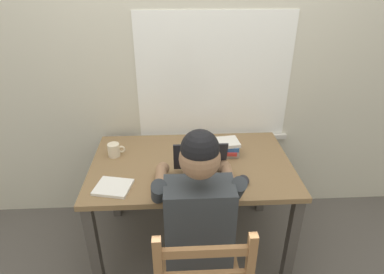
{
  "coord_description": "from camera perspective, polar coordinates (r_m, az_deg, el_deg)",
  "views": [
    {
      "loc": [
        -0.09,
        -1.83,
        1.88
      ],
      "look_at": [
        0.0,
        -0.05,
        0.95
      ],
      "focal_mm": 30.41,
      "sensor_mm": 36.0,
      "label": 1
    }
  ],
  "objects": [
    {
      "name": "paper_pile_back_corner",
      "position": [
        1.99,
        -13.66,
        -8.53
      ],
      "size": [
        0.24,
        0.22,
        0.02
      ],
      "primitive_type": "cube",
      "rotation": [
        0.0,
        0.0,
        -0.22
      ],
      "color": "white",
      "rests_on": "desk"
    },
    {
      "name": "paper_pile_near_laptop",
      "position": [
        2.27,
        3.45,
        -2.94
      ],
      "size": [
        0.26,
        0.24,
        0.01
      ],
      "primitive_type": "cube",
      "rotation": [
        0.0,
        0.0,
        0.41
      ],
      "color": "white",
      "rests_on": "desk"
    },
    {
      "name": "ground_plane",
      "position": [
        2.63,
        -0.11,
        -18.05
      ],
      "size": [
        8.0,
        8.0,
        0.0
      ],
      "primitive_type": "plane",
      "color": "#56514C"
    },
    {
      "name": "desk",
      "position": [
        2.22,
        -0.13,
        -6.55
      ],
      "size": [
        1.33,
        0.83,
        0.73
      ],
      "color": "olive",
      "rests_on": "ground"
    },
    {
      "name": "back_wall",
      "position": [
        2.4,
        -0.7,
        13.51
      ],
      "size": [
        6.0,
        0.08,
        2.6
      ],
      "color": "beige",
      "rests_on": "ground"
    },
    {
      "name": "book_stack_main",
      "position": [
        2.26,
        6.04,
        -1.81
      ],
      "size": [
        0.19,
        0.17,
        0.1
      ],
      "color": "gray",
      "rests_on": "desk"
    },
    {
      "name": "coffee_mug_white",
      "position": [
        2.29,
        -13.48,
        -2.22
      ],
      "size": [
        0.12,
        0.08,
        0.09
      ],
      "color": "beige",
      "rests_on": "desk"
    },
    {
      "name": "computer_mouse",
      "position": [
        2.0,
        9.11,
        -7.44
      ],
      "size": [
        0.06,
        0.1,
        0.03
      ],
      "primitive_type": "ellipsoid",
      "color": "#232328",
      "rests_on": "desk"
    },
    {
      "name": "laptop",
      "position": [
        1.97,
        1.62,
        -6.49
      ],
      "size": [
        0.33,
        0.3,
        0.23
      ],
      "color": "#232328",
      "rests_on": "desk"
    },
    {
      "name": "seated_person",
      "position": [
        1.8,
        0.96,
        -13.64
      ],
      "size": [
        0.5,
        0.6,
        1.26
      ],
      "color": "#33383D",
      "rests_on": "ground"
    },
    {
      "name": "coffee_mug_dark",
      "position": [
        2.17,
        -0.24,
        -3.04
      ],
      "size": [
        0.12,
        0.08,
        0.1
      ],
      "color": "#2D384C",
      "rests_on": "desk"
    }
  ]
}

